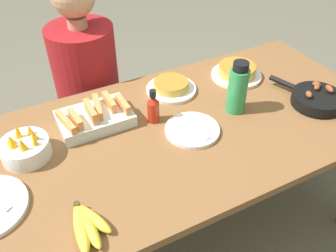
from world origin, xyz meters
name	(u,v)px	position (x,y,z in m)	size (l,w,h in m)	color
ground_plane	(168,235)	(0.00, 0.00, 0.00)	(14.00, 14.00, 0.00)	#666051
dining_table	(168,148)	(0.00, 0.00, 0.62)	(1.86, 0.84, 0.71)	brown
banana_bunch	(86,224)	(-0.42, -0.28, 0.73)	(0.12, 0.19, 0.04)	yellow
melon_tray	(95,117)	(-0.24, 0.18, 0.74)	(0.29, 0.19, 0.10)	silver
skillet	(316,99)	(0.65, -0.13, 0.74)	(0.22, 0.33, 0.08)	black
frittata_plate_center	(237,72)	(0.48, 0.21, 0.74)	(0.24, 0.24, 0.06)	white
frittata_plate_side	(171,87)	(0.14, 0.25, 0.73)	(0.23, 0.23, 0.05)	white
empty_plate_near_front	(192,130)	(0.09, -0.04, 0.72)	(0.22, 0.22, 0.02)	white
fruit_bowl_mango	(25,148)	(-0.52, 0.11, 0.75)	(0.18, 0.18, 0.12)	white
water_bottle	(238,89)	(0.32, 0.00, 0.82)	(0.08, 0.08, 0.23)	#2D9351
hot_sauce_bottle	(153,108)	(-0.02, 0.09, 0.77)	(0.05, 0.05, 0.15)	#B72814
person_figure	(91,104)	(-0.14, 0.63, 0.49)	(0.36, 0.36, 1.18)	black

